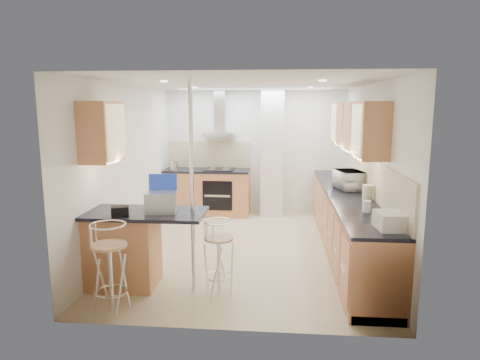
# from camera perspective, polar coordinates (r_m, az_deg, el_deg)

# --- Properties ---
(ground) EXTENTS (4.80, 4.80, 0.00)m
(ground) POSITION_cam_1_polar(r_m,az_deg,el_deg) (6.66, 0.84, -9.25)
(ground) COLOR tan
(ground) RESTS_ON ground
(room_shell) EXTENTS (3.64, 4.84, 2.51)m
(room_shell) POSITION_cam_1_polar(r_m,az_deg,el_deg) (6.68, 3.90, 4.35)
(room_shell) COLOR white
(room_shell) RESTS_ON ground
(right_counter) EXTENTS (0.63, 4.40, 0.92)m
(right_counter) POSITION_cam_1_polar(r_m,az_deg,el_deg) (6.59, 14.03, -5.57)
(right_counter) COLOR #B9794A
(right_counter) RESTS_ON ground
(back_counter) EXTENTS (1.70, 0.63, 0.92)m
(back_counter) POSITION_cam_1_polar(r_m,az_deg,el_deg) (8.67, -4.39, -1.59)
(back_counter) COLOR #B9794A
(back_counter) RESTS_ON ground
(peninsula) EXTENTS (1.47, 0.72, 0.94)m
(peninsula) POSITION_cam_1_polar(r_m,az_deg,el_deg) (5.36, -12.57, -8.97)
(peninsula) COLOR #B9794A
(peninsula) RESTS_ON ground
(microwave) EXTENTS (0.48, 0.59, 0.29)m
(microwave) POSITION_cam_1_polar(r_m,az_deg,el_deg) (6.74, 14.37, 0.00)
(microwave) COLOR white
(microwave) RESTS_ON right_counter
(laptop) EXTENTS (0.39, 0.32, 0.24)m
(laptop) POSITION_cam_1_polar(r_m,az_deg,el_deg) (5.13, -10.52, -2.96)
(laptop) COLOR #9FA1A7
(laptop) RESTS_ON peninsula
(bag) EXTENTS (0.23, 0.20, 0.11)m
(bag) POSITION_cam_1_polar(r_m,az_deg,el_deg) (5.12, -15.70, -3.98)
(bag) COLOR black
(bag) RESTS_ON peninsula
(bar_stool_near) EXTENTS (0.47, 0.47, 0.98)m
(bar_stool_near) POSITION_cam_1_polar(r_m,az_deg,el_deg) (4.84, -16.93, -11.08)
(bar_stool_near) COLOR tan
(bar_stool_near) RESTS_ON ground
(bar_stool_end) EXTENTS (0.51, 0.51, 0.89)m
(bar_stool_end) POSITION_cam_1_polar(r_m,az_deg,el_deg) (5.09, -2.83, -10.17)
(bar_stool_end) COLOR tan
(bar_stool_end) RESTS_ON ground
(jar_a) EXTENTS (0.14, 0.14, 0.16)m
(jar_a) POSITION_cam_1_polar(r_m,az_deg,el_deg) (7.52, 14.20, 0.54)
(jar_a) COLOR silver
(jar_a) RESTS_ON right_counter
(jar_b) EXTENTS (0.12, 0.12, 0.15)m
(jar_b) POSITION_cam_1_polar(r_m,az_deg,el_deg) (7.66, 13.32, 0.69)
(jar_b) COLOR silver
(jar_b) RESTS_ON right_counter
(jar_c) EXTENTS (0.18, 0.18, 0.21)m
(jar_c) POSITION_cam_1_polar(r_m,az_deg,el_deg) (6.02, 16.64, -1.62)
(jar_c) COLOR #BEBA98
(jar_c) RESTS_ON right_counter
(jar_d) EXTENTS (0.12, 0.12, 0.14)m
(jar_d) POSITION_cam_1_polar(r_m,az_deg,el_deg) (5.37, 16.53, -3.40)
(jar_d) COLOR white
(jar_d) RESTS_ON right_counter
(bread_bin) EXTENTS (0.30, 0.36, 0.18)m
(bread_bin) POSITION_cam_1_polar(r_m,az_deg,el_deg) (4.72, 19.36, -5.15)
(bread_bin) COLOR silver
(bread_bin) RESTS_ON right_counter
(kettle) EXTENTS (0.16, 0.16, 0.20)m
(kettle) POSITION_cam_1_polar(r_m,az_deg,el_deg) (8.55, -8.79, 1.95)
(kettle) COLOR #B9BBBE
(kettle) RESTS_ON back_counter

